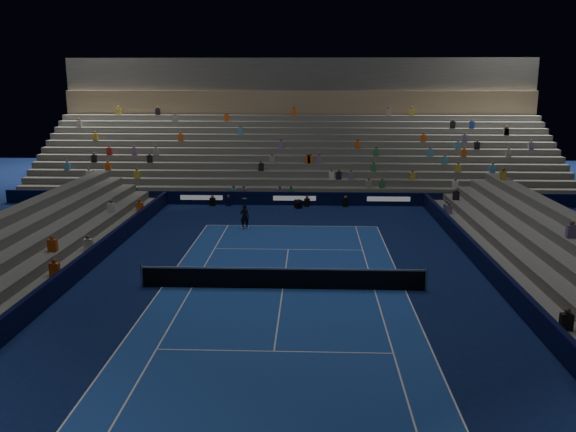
# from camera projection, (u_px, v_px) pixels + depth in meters

# --- Properties ---
(ground) EXTENTS (90.00, 90.00, 0.00)m
(ground) POSITION_uv_depth(u_px,v_px,m) (283.00, 289.00, 26.98)
(ground) COLOR #0B1846
(ground) RESTS_ON ground
(court_surface) EXTENTS (10.97, 23.77, 0.01)m
(court_surface) POSITION_uv_depth(u_px,v_px,m) (283.00, 289.00, 26.98)
(court_surface) COLOR #1C439B
(court_surface) RESTS_ON ground
(sponsor_barrier_far) EXTENTS (44.00, 0.25, 1.00)m
(sponsor_barrier_far) POSITION_uv_depth(u_px,v_px,m) (295.00, 199.00, 44.89)
(sponsor_barrier_far) COLOR black
(sponsor_barrier_far) RESTS_ON ground
(sponsor_barrier_east) EXTENTS (0.25, 37.00, 1.00)m
(sponsor_barrier_east) POSITION_uv_depth(u_px,v_px,m) (501.00, 281.00, 26.50)
(sponsor_barrier_east) COLOR black
(sponsor_barrier_east) RESTS_ON ground
(sponsor_barrier_west) EXTENTS (0.25, 37.00, 1.00)m
(sponsor_barrier_west) POSITION_uv_depth(u_px,v_px,m) (70.00, 275.00, 27.24)
(sponsor_barrier_west) COLOR black
(sponsor_barrier_west) RESTS_ON ground
(grandstand_main) EXTENTS (44.00, 15.20, 11.20)m
(grandstand_main) POSITION_uv_depth(u_px,v_px,m) (298.00, 147.00, 53.41)
(grandstand_main) COLOR #5F5F5B
(grandstand_main) RESTS_ON ground
(tennis_net) EXTENTS (12.90, 0.10, 1.10)m
(tennis_net) POSITION_uv_depth(u_px,v_px,m) (283.00, 278.00, 26.87)
(tennis_net) COLOR #B2B2B7
(tennis_net) RESTS_ON ground
(tennis_player) EXTENTS (0.59, 0.39, 1.58)m
(tennis_player) POSITION_uv_depth(u_px,v_px,m) (245.00, 217.00, 37.67)
(tennis_player) COLOR black
(tennis_player) RESTS_ON ground
(broadcast_camera) EXTENTS (0.62, 0.98, 0.59)m
(broadcast_camera) POSITION_uv_depth(u_px,v_px,m) (298.00, 204.00, 43.88)
(broadcast_camera) COLOR black
(broadcast_camera) RESTS_ON ground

